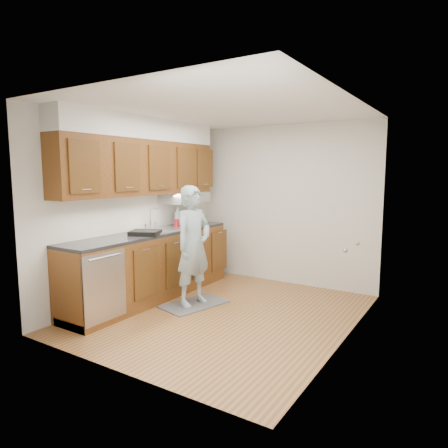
# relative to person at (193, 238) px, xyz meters

# --- Properties ---
(floor) EXTENTS (3.50, 3.50, 0.00)m
(floor) POSITION_rel_person_xyz_m (0.52, -0.06, -0.91)
(floor) COLOR #A3683D
(floor) RESTS_ON ground
(ceiling) EXTENTS (3.50, 3.50, 0.00)m
(ceiling) POSITION_rel_person_xyz_m (0.52, -0.06, 1.59)
(ceiling) COLOR white
(ceiling) RESTS_ON wall_left
(wall_left) EXTENTS (0.02, 3.50, 2.50)m
(wall_left) POSITION_rel_person_xyz_m (-0.98, -0.06, 0.34)
(wall_left) COLOR silver
(wall_left) RESTS_ON floor
(wall_right) EXTENTS (0.02, 3.50, 2.50)m
(wall_right) POSITION_rel_person_xyz_m (2.02, -0.06, 0.34)
(wall_right) COLOR silver
(wall_right) RESTS_ON floor
(wall_back) EXTENTS (3.00, 0.02, 2.50)m
(wall_back) POSITION_rel_person_xyz_m (0.52, 1.69, 0.34)
(wall_back) COLOR silver
(wall_back) RESTS_ON floor
(counter) EXTENTS (0.64, 2.80, 1.30)m
(counter) POSITION_rel_person_xyz_m (-0.68, -0.07, -0.42)
(counter) COLOR brown
(counter) RESTS_ON floor
(upper_cabinets) EXTENTS (0.47, 2.80, 1.21)m
(upper_cabinets) POSITION_rel_person_xyz_m (-0.81, -0.02, 1.04)
(upper_cabinets) COLOR brown
(upper_cabinets) RESTS_ON wall_left
(closet_door) EXTENTS (0.02, 1.22, 2.05)m
(closet_door) POSITION_rel_person_xyz_m (2.01, 0.24, 0.12)
(closet_door) COLOR silver
(closet_door) RESTS_ON wall_right
(floor_mat) EXTENTS (0.70, 0.96, 0.02)m
(floor_mat) POSITION_rel_person_xyz_m (0.00, 0.00, -0.90)
(floor_mat) COLOR slate
(floor_mat) RESTS_ON floor
(person) EXTENTS (0.50, 0.68, 1.79)m
(person) POSITION_rel_person_xyz_m (0.00, 0.00, 0.00)
(person) COLOR #95ADB5
(person) RESTS_ON floor_mat
(soap_bottle_a) EXTENTS (0.16, 0.16, 0.30)m
(soap_bottle_a) POSITION_rel_person_xyz_m (-0.84, 0.73, 0.18)
(soap_bottle_a) COLOR white
(soap_bottle_a) RESTS_ON counter
(soap_bottle_b) EXTENTS (0.13, 0.13, 0.21)m
(soap_bottle_b) POSITION_rel_person_xyz_m (-0.65, 0.76, 0.14)
(soap_bottle_b) COLOR white
(soap_bottle_b) RESTS_ON counter
(soap_bottle_c) EXTENTS (0.21, 0.21, 0.19)m
(soap_bottle_c) POSITION_rel_person_xyz_m (-0.56, 0.97, 0.12)
(soap_bottle_c) COLOR white
(soap_bottle_c) RESTS_ON counter
(soda_can) EXTENTS (0.09, 0.09, 0.14)m
(soda_can) POSITION_rel_person_xyz_m (-0.63, 0.43, 0.10)
(soda_can) COLOR maroon
(soda_can) RESTS_ON counter
(steel_can) EXTENTS (0.08, 0.08, 0.11)m
(steel_can) POSITION_rel_person_xyz_m (-0.60, 0.67, 0.08)
(steel_can) COLOR #A5A5AA
(steel_can) RESTS_ON counter
(dish_rack) EXTENTS (0.47, 0.44, 0.06)m
(dish_rack) POSITION_rel_person_xyz_m (-0.57, -0.30, 0.06)
(dish_rack) COLOR black
(dish_rack) RESTS_ON counter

